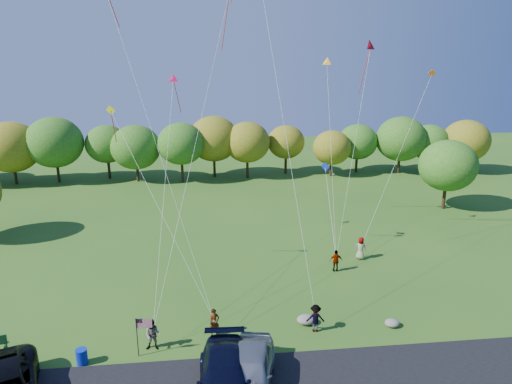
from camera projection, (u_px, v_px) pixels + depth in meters
ground at (233, 346)px, 25.72m from camera, size 140.00×140.00×0.00m
treeline at (211, 146)px, 58.64m from camera, size 76.76×27.85×8.31m
minivan_navy at (224, 379)px, 21.65m from camera, size 2.84×6.31×1.80m
minivan_silver at (250, 371)px, 22.14m from camera, size 3.34×5.89×1.89m
flyer_a at (214, 322)px, 26.47m from camera, size 0.73×0.61×1.70m
flyer_b at (153, 335)px, 25.17m from camera, size 0.97×0.80×1.82m
flyer_c at (315, 318)px, 26.89m from camera, size 1.17×0.75×1.71m
flyer_d at (336, 261)px, 34.49m from camera, size 1.03×0.49×1.72m
flyer_e at (361, 248)px, 36.59m from camera, size 1.07×0.96×1.84m
trash_barrel at (82, 357)px, 24.09m from camera, size 0.58×0.58×0.88m
flag_assembly at (141, 328)px, 24.38m from camera, size 0.86×0.56×2.32m
boulder_near at (306, 320)px, 27.77m from camera, size 1.15×0.90×0.58m
boulder_far at (392, 323)px, 27.51m from camera, size 0.89×0.74×0.47m
kites_aloft at (252, 11)px, 32.82m from camera, size 25.08×8.46×18.69m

